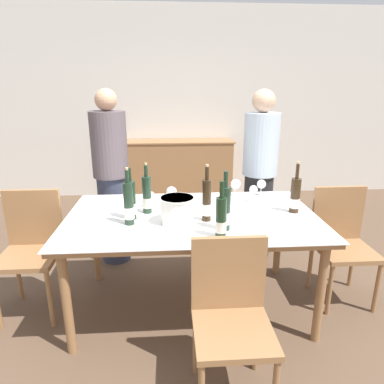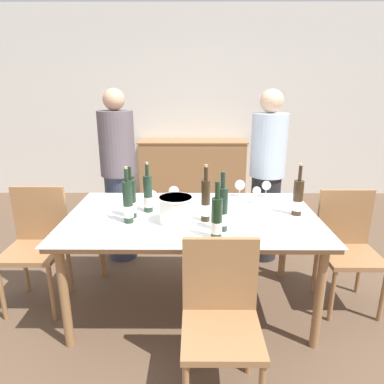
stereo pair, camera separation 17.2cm
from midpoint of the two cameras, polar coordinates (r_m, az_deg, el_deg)
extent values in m
plane|color=brown|center=(2.89, 1.79, -18.28)|extent=(12.00, 12.00, 0.00)
cube|color=silver|center=(5.39, 1.12, 14.32)|extent=(8.00, 0.10, 2.80)
cube|color=#996B42|center=(5.25, 1.04, 3.61)|extent=(1.57, 0.44, 0.88)
cube|color=#996B42|center=(5.16, 1.07, 8.46)|extent=(1.62, 0.46, 0.02)
cylinder|color=#996B42|center=(2.43, -18.50, -16.55)|extent=(0.06, 0.06, 0.73)
cylinder|color=#996B42|center=(2.48, 22.38, -16.27)|extent=(0.06, 0.06, 0.73)
cylinder|color=#996B42|center=(3.18, -13.46, -7.66)|extent=(0.06, 0.06, 0.73)
cylinder|color=#996B42|center=(3.22, 16.57, -7.62)|extent=(0.06, 0.06, 0.73)
cube|color=#996B42|center=(2.53, 1.95, -4.44)|extent=(1.80, 1.06, 0.04)
cube|color=white|center=(2.52, 1.96, -4.00)|extent=(1.83, 1.09, 0.01)
cylinder|color=white|center=(2.36, -0.64, -3.01)|extent=(0.23, 0.23, 0.19)
cylinder|color=white|center=(2.33, -0.65, -0.99)|extent=(0.24, 0.24, 0.01)
cylinder|color=#1E3323|center=(2.37, -8.61, -1.72)|extent=(0.07, 0.07, 0.30)
cylinder|color=white|center=(2.39, -8.54, -3.20)|extent=(0.07, 0.07, 0.08)
cylinder|color=#1E3323|center=(2.31, -8.82, 2.77)|extent=(0.03, 0.03, 0.09)
cylinder|color=tan|center=(2.30, -8.88, 4.01)|extent=(0.02, 0.02, 0.02)
cylinder|color=#332314|center=(2.63, 19.03, -0.97)|extent=(0.07, 0.07, 0.26)
cylinder|color=white|center=(2.65, 18.91, -2.14)|extent=(0.07, 0.07, 0.07)
cylinder|color=#332314|center=(2.58, 19.43, 2.95)|extent=(0.02, 0.02, 0.11)
cylinder|color=tan|center=(2.57, 19.57, 4.32)|extent=(0.02, 0.02, 0.02)
cylinder|color=#1E3323|center=(2.23, 7.26, -2.92)|extent=(0.07, 0.07, 0.29)
cylinder|color=white|center=(2.26, 7.20, -4.45)|extent=(0.07, 0.07, 0.08)
cylinder|color=#1E3323|center=(2.17, 7.46, 2.00)|extent=(0.03, 0.03, 0.11)
cylinder|color=#332314|center=(2.38, 4.36, -1.51)|extent=(0.06, 0.06, 0.30)
cylinder|color=white|center=(2.40, 4.32, -2.98)|extent=(0.06, 0.06, 0.08)
cylinder|color=#332314|center=(2.32, 4.47, 3.03)|extent=(0.03, 0.03, 0.09)
cylinder|color=tan|center=(2.31, 4.50, 4.35)|extent=(0.02, 0.02, 0.02)
cylinder|color=black|center=(2.46, -8.18, -1.17)|extent=(0.07, 0.07, 0.28)
cylinder|color=white|center=(2.48, -8.12, -2.51)|extent=(0.07, 0.07, 0.08)
cylinder|color=black|center=(2.41, -8.37, 3.03)|extent=(0.03, 0.03, 0.10)
cylinder|color=black|center=(2.12, 6.46, -4.45)|extent=(0.07, 0.07, 0.26)
cylinder|color=silver|center=(2.14, 6.41, -5.88)|extent=(0.07, 0.07, 0.07)
cylinder|color=black|center=(2.06, 6.63, 0.29)|extent=(0.03, 0.03, 0.11)
cylinder|color=#1E3323|center=(2.56, -5.45, -0.33)|extent=(0.07, 0.07, 0.28)
cylinder|color=silver|center=(2.58, -5.41, -1.63)|extent=(0.07, 0.07, 0.08)
cylinder|color=#1E3323|center=(2.51, -5.57, 3.64)|extent=(0.03, 0.03, 0.09)
cylinder|color=tan|center=(2.50, -5.60, 4.77)|extent=(0.02, 0.02, 0.02)
cylinder|color=white|center=(2.98, 9.55, -0.72)|extent=(0.06, 0.06, 0.00)
cylinder|color=white|center=(2.97, 9.59, -0.04)|extent=(0.01, 0.01, 0.07)
sphere|color=white|center=(2.95, 9.65, 1.15)|extent=(0.09, 0.09, 0.09)
cylinder|color=white|center=(2.82, 12.34, -1.95)|extent=(0.06, 0.06, 0.00)
cylinder|color=white|center=(2.80, 12.39, -1.10)|extent=(0.01, 0.01, 0.08)
sphere|color=white|center=(2.78, 12.48, 0.18)|extent=(0.07, 0.07, 0.07)
cylinder|color=white|center=(2.72, -4.76, -2.29)|extent=(0.07, 0.07, 0.00)
cylinder|color=white|center=(2.71, -4.77, -1.62)|extent=(0.01, 0.01, 0.06)
sphere|color=white|center=(2.69, -4.80, -0.50)|extent=(0.07, 0.07, 0.07)
cylinder|color=white|center=(2.75, -1.24, -2.01)|extent=(0.06, 0.06, 0.00)
cylinder|color=white|center=(2.74, -1.24, -1.22)|extent=(0.01, 0.01, 0.07)
sphere|color=white|center=(2.72, -1.25, 0.11)|extent=(0.08, 0.08, 0.08)
cylinder|color=white|center=(3.01, 13.77, -0.78)|extent=(0.07, 0.07, 0.00)
cylinder|color=white|center=(3.00, 13.82, -0.10)|extent=(0.01, 0.01, 0.07)
sphere|color=white|center=(2.99, 13.91, 1.04)|extent=(0.08, 0.08, 0.08)
cylinder|color=#996B42|center=(2.23, 1.62, -24.00)|extent=(0.03, 0.03, 0.42)
cylinder|color=#996B42|center=(2.27, 11.88, -23.59)|extent=(0.03, 0.03, 0.42)
cube|color=#996B42|center=(1.95, 7.69, -22.40)|extent=(0.42, 0.42, 0.04)
cube|color=#996B42|center=(1.97, 7.27, -13.48)|extent=(0.42, 0.04, 0.44)
cylinder|color=#996B42|center=(2.84, 24.01, -15.58)|extent=(0.03, 0.03, 0.42)
cylinder|color=#996B42|center=(3.00, 30.71, -14.72)|extent=(0.03, 0.03, 0.42)
cylinder|color=#996B42|center=(3.13, 21.35, -12.03)|extent=(0.03, 0.03, 0.42)
cylinder|color=#996B42|center=(3.28, 27.52, -11.49)|extent=(0.03, 0.03, 0.42)
cube|color=#996B42|center=(2.95, 26.49, -9.55)|extent=(0.42, 0.42, 0.04)
cube|color=#996B42|center=(3.02, 25.56, -3.79)|extent=(0.42, 0.04, 0.45)
cylinder|color=#996B42|center=(2.92, -27.65, -14.73)|extent=(0.03, 0.03, 0.45)
cylinder|color=#996B42|center=(2.78, -20.63, -15.54)|extent=(0.03, 0.03, 0.45)
cylinder|color=#996B42|center=(3.21, -24.63, -11.39)|extent=(0.03, 0.03, 0.45)
cylinder|color=#996B42|center=(3.07, -18.22, -11.90)|extent=(0.03, 0.03, 0.45)
cube|color=#996B42|center=(2.88, -23.36, -9.12)|extent=(0.42, 0.42, 0.04)
cube|color=#996B42|center=(2.95, -22.47, -3.30)|extent=(0.42, 0.04, 0.44)
cylinder|color=#383F56|center=(3.47, -10.29, -4.08)|extent=(0.28, 0.28, 0.86)
cylinder|color=#594C51|center=(3.28, -10.98, 7.93)|extent=(0.33, 0.33, 0.60)
sphere|color=tan|center=(3.24, -11.39, 14.90)|extent=(0.20, 0.20, 0.20)
cylinder|color=#262628|center=(3.50, 13.30, -4.15)|extent=(0.28, 0.28, 0.86)
cylinder|color=silver|center=(3.31, 14.16, 7.55)|extent=(0.33, 0.33, 0.59)
sphere|color=#DBAD89|center=(3.27, 14.69, 14.46)|extent=(0.21, 0.21, 0.21)
camera|label=1|loc=(0.09, -88.00, 0.62)|focal=32.00mm
camera|label=2|loc=(0.09, 92.00, -0.62)|focal=32.00mm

